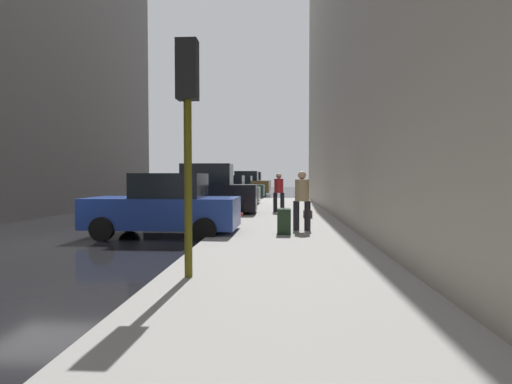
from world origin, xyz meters
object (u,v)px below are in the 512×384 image
parked_blue_sedan (165,207)px  traffic_light (188,106)px  parked_black_suv (204,192)px  parked_bronze_suv (245,184)px  pedestrian_in_red_jacket (279,190)px  pedestrian_in_tan_coat (302,197)px  duffel_bag (308,214)px  parked_gray_coupe (225,191)px  parked_dark_green_sedan (237,188)px  rolling_suitcase (284,221)px  parked_white_van (250,183)px  fire_hydrant (237,213)px

parked_blue_sedan → traffic_light: size_ratio=1.17×
parked_black_suv → traffic_light: traffic_light is taller
parked_black_suv → parked_bronze_suv: 19.78m
pedestrian_in_red_jacket → parked_bronze_suv: bearing=99.5°
traffic_light → pedestrian_in_tan_coat: (2.03, 5.50, -1.65)m
parked_bronze_suv → pedestrian_in_red_jacket: parked_bronze_suv is taller
parked_black_suv → duffel_bag: bearing=-21.7°
parked_gray_coupe → parked_dark_green_sedan: (-0.00, 6.66, 0.00)m
duffel_bag → parked_bronze_suv: bearing=101.3°
parked_blue_sedan → pedestrian_in_tan_coat: size_ratio=2.47×
pedestrian_in_tan_coat → pedestrian_in_red_jacket: 6.09m
parked_gray_coupe → parked_bronze_suv: bearing=90.0°
parked_bronze_suv → parked_black_suv: bearing=-90.0°
parked_blue_sedan → traffic_light: (1.85, -5.07, 1.91)m
parked_black_suv → pedestrian_in_tan_coat: size_ratio=2.71×
parked_black_suv → pedestrian_in_red_jacket: 3.27m
parked_gray_coupe → pedestrian_in_tan_coat: size_ratio=2.47×
parked_dark_green_sedan → rolling_suitcase: size_ratio=4.07×
parked_white_van → pedestrian_in_tan_coat: size_ratio=2.70×
parked_blue_sedan → parked_gray_coupe: (0.00, 12.19, 0.00)m
parked_gray_coupe → pedestrian_in_tan_coat: 12.39m
parked_white_van → fire_hydrant: bearing=-86.5°
traffic_light → pedestrian_in_tan_coat: traffic_light is taller
parked_white_van → rolling_suitcase: parked_white_van is taller
parked_blue_sedan → duffel_bag: size_ratio=9.60×
parked_gray_coupe → parked_bronze_suv: (-0.00, 13.38, 0.18)m
fire_hydrant → rolling_suitcase: (1.56, -2.38, -0.01)m
parked_white_van → duffel_bag: (4.30, -27.94, -0.74)m
parked_gray_coupe → traffic_light: bearing=-83.9°
parked_bronze_suv → pedestrian_in_red_jacket: (3.19, -19.09, 0.07)m
parked_bronze_suv → rolling_suitcase: bearing=-82.6°
parked_blue_sedan → pedestrian_in_tan_coat: 3.91m
parked_black_suv → duffel_bag: parked_black_suv is taller
pedestrian_in_tan_coat → rolling_suitcase: size_ratio=1.64×
parked_black_suv → parked_bronze_suv: same height
parked_dark_green_sedan → parked_bronze_suv: 6.73m
duffel_bag → parked_white_van: bearing=98.7°
parked_gray_coupe → parked_dark_green_sedan: bearing=90.0°
pedestrian_in_tan_coat → fire_hydrant: bearing=141.0°
parked_black_suv → parked_dark_green_sedan: 13.06m
pedestrian_in_red_jacket → rolling_suitcase: (0.16, -6.75, -0.61)m
parked_bronze_suv → traffic_light: traffic_light is taller
parked_blue_sedan → duffel_bag: bearing=43.5°
parked_bronze_suv → parked_white_van: size_ratio=1.01×
parked_dark_green_sedan → duffel_bag: size_ratio=9.63×
parked_gray_coupe → rolling_suitcase: 12.91m
parked_gray_coupe → parked_black_suv: bearing=-90.0°
pedestrian_in_red_jacket → parked_black_suv: bearing=-167.8°
pedestrian_in_red_jacket → fire_hydrant: bearing=-107.7°
fire_hydrant → duffel_bag: bearing=38.2°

